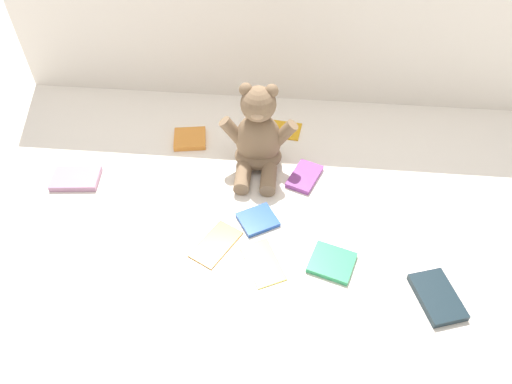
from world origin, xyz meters
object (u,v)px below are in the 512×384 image
Objects in this scene: book_case_5 at (76,178)px; book_case_6 at (263,262)px; teddy_bear at (258,138)px; book_case_0 at (282,129)px; book_case_4 at (437,297)px; book_case_7 at (259,220)px; book_case_2 at (332,262)px; book_case_1 at (216,244)px; book_case_3 at (190,139)px; book_case_8 at (305,177)px.

book_case_6 is at bearing 60.70° from book_case_5.
teddy_bear reaches higher than book_case_0.
book_case_6 is at bearing 153.17° from book_case_4.
book_case_5 reaches higher than book_case_7.
book_case_4 is (0.24, -0.08, 0.00)m from book_case_2.
book_case_5 is (-0.58, -0.29, 0.01)m from book_case_0.
book_case_1 is 0.43m from book_case_3.
teddy_bear is at bearing -130.57° from book_case_2.
book_case_1 reaches higher than book_case_6.
book_case_5 is at bearing -167.57° from teddy_bear.
book_case_5 is 0.55m from book_case_7.
book_case_8 is (0.10, 0.31, 0.00)m from book_case_6.
book_case_2 reaches higher than book_case_1.
book_case_3 is 0.72× the size of book_case_4.
book_case_8 is at bearing -64.73° from book_case_7.
book_case_8 is (-0.32, 0.38, -0.00)m from book_case_4.
teddy_bear is 0.25m from book_case_7.
book_case_4 is 1.45× the size of book_case_7.
book_case_1 is 0.48m from book_case_5.
book_case_2 is 1.06× the size of book_case_3.
book_case_6 is 0.14m from book_case_7.
book_case_2 is at bearing -58.71° from teddy_bear.
teddy_bear reaches higher than book_case_1.
book_case_2 is at bearing 125.40° from book_case_3.
book_case_4 is at bearing 90.13° from book_case_2.
book_case_8 is (0.22, 0.27, 0.00)m from book_case_1.
book_case_0 is 0.30m from book_case_3.
book_case_1 is at bearing 133.11° from book_case_6.
book_case_7 is at bearing 137.23° from book_case_4.
book_case_8 is (0.66, 0.07, -0.00)m from book_case_5.
book_case_6 is (0.04, -0.36, -0.10)m from teddy_bear.
book_case_7 is at bearing -104.85° from book_case_2.
teddy_bear is 2.89× the size of book_case_7.
book_case_4 reaches higher than book_case_8.
book_case_1 is 0.55m from book_case_4.
book_case_1 is (-0.08, -0.31, -0.10)m from teddy_bear.
book_case_2 is 0.88× the size of book_case_8.
teddy_bear reaches higher than book_case_2.
book_case_5 is 1.12× the size of book_case_8.
book_case_5 is 0.67m from book_case_8.
book_case_4 is (0.39, -0.59, 0.01)m from book_case_0.
book_case_6 is (0.27, -0.45, -0.00)m from book_case_3.
book_case_6 is (0.12, -0.05, -0.00)m from book_case_1.
book_case_5 is at bearing 25.50° from book_case_3.
book_case_0 is 0.71m from book_case_4.
book_case_7 is (-0.02, 0.14, 0.00)m from book_case_6.
book_case_5 is at bearing 130.65° from book_case_6.
book_case_7 reaches higher than book_case_6.
book_case_5 is (-0.30, -0.21, 0.00)m from book_case_3.
book_case_5 is (-0.52, -0.12, -0.09)m from teddy_bear.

